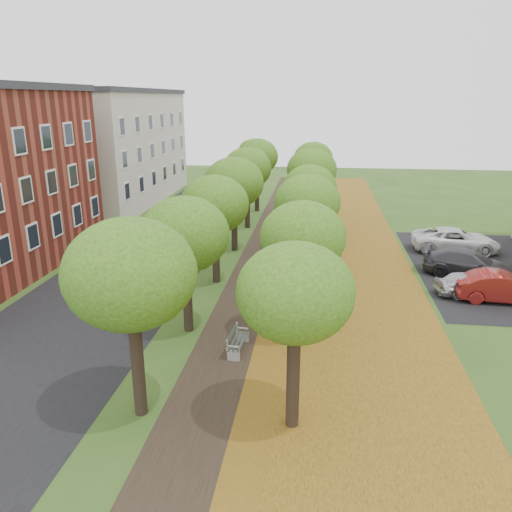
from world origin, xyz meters
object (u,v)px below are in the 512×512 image
(car_grey, at_px, (469,264))
(car_white, at_px, (455,240))
(bench, at_px, (237,341))
(car_red, at_px, (503,287))
(car_silver, at_px, (471,284))

(car_grey, xyz_separation_m, car_white, (0.44, 4.85, 0.03))
(car_grey, bearing_deg, car_white, 11.67)
(bench, distance_m, car_red, 13.82)
(car_grey, bearing_deg, car_red, -153.60)
(car_white, bearing_deg, car_silver, 173.19)
(car_silver, height_order, car_grey, car_grey)
(car_grey, bearing_deg, bench, 148.59)
(car_silver, relative_size, car_grey, 0.71)
(bench, relative_size, car_grey, 0.35)
(car_red, bearing_deg, car_silver, 66.66)
(car_red, xyz_separation_m, car_white, (-0.17, 8.46, 0.03))
(bench, xyz_separation_m, car_white, (11.95, 15.11, 0.33))
(bench, xyz_separation_m, car_red, (12.12, 6.65, 0.30))
(car_grey, bearing_deg, car_silver, -176.03)
(car_silver, xyz_separation_m, car_white, (1.12, 7.83, 0.15))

